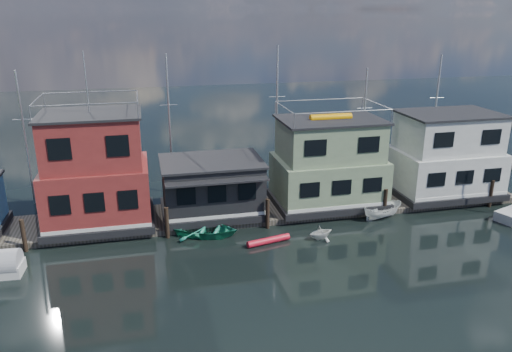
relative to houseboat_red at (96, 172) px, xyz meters
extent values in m
plane|color=black|center=(8.50, -12.00, -4.10)|extent=(160.00, 160.00, 0.00)
cube|color=#595147|center=(8.50, 0.00, -3.90)|extent=(48.00, 5.00, 0.40)
cube|color=black|center=(0.00, 0.00, -3.45)|extent=(7.40, 5.90, 0.50)
cube|color=maroon|center=(0.00, 0.00, -1.33)|extent=(7.00, 5.50, 3.74)
cube|color=maroon|center=(0.00, 0.00, 2.27)|extent=(6.30, 4.95, 3.46)
cube|color=black|center=(0.00, 0.00, 4.08)|extent=(6.65, 5.23, 0.16)
cylinder|color=silver|center=(0.00, 0.00, 6.16)|extent=(0.08, 0.08, 4.00)
cube|color=black|center=(8.00, 0.00, -3.45)|extent=(7.40, 5.40, 0.50)
cube|color=black|center=(8.00, 0.00, -1.50)|extent=(7.00, 5.00, 3.40)
cube|color=black|center=(8.00, 0.00, 0.28)|extent=(7.30, 5.30, 0.16)
cube|color=black|center=(8.00, -2.80, -0.31)|extent=(7.00, 1.20, 0.12)
cube|color=black|center=(17.00, 0.00, -3.45)|extent=(8.40, 5.90, 0.50)
cube|color=gray|center=(17.00, 0.00, -1.64)|extent=(8.00, 5.50, 3.12)
cube|color=gray|center=(17.00, 0.00, 1.36)|extent=(7.20, 4.95, 2.88)
cube|color=black|center=(17.00, 0.00, 2.88)|extent=(7.60, 5.23, 0.16)
cylinder|color=#ED9B04|center=(17.00, 0.00, 3.05)|extent=(3.20, 0.56, 0.56)
cube|color=black|center=(27.00, 0.00, -3.45)|extent=(8.40, 5.90, 0.50)
cube|color=silver|center=(27.00, 0.00, -1.64)|extent=(8.00, 5.50, 3.12)
cube|color=silver|center=(27.00, 0.00, 1.36)|extent=(7.20, 4.95, 2.88)
cube|color=black|center=(27.00, 0.00, 2.88)|extent=(7.60, 5.23, 0.16)
cylinder|color=#2D2116|center=(-4.50, -2.80, -3.00)|extent=(0.28, 0.28, 2.20)
cylinder|color=#2D2116|center=(4.50, -2.80, -3.00)|extent=(0.28, 0.28, 2.20)
cylinder|color=#2D2116|center=(11.50, -2.80, -3.00)|extent=(0.28, 0.28, 2.20)
cylinder|color=#2D2116|center=(20.50, -2.80, -3.00)|extent=(0.28, 0.28, 2.20)
cylinder|color=#2D2116|center=(29.50, -2.80, -3.00)|extent=(0.28, 0.28, 2.20)
cylinder|color=silver|center=(-5.50, 6.00, 1.15)|extent=(0.16, 0.16, 10.50)
cylinder|color=silver|center=(-5.50, 6.00, 2.72)|extent=(1.40, 0.06, 0.06)
cylinder|color=silver|center=(5.50, 6.00, 1.65)|extent=(0.16, 0.16, 11.50)
cylinder|color=silver|center=(5.50, 6.00, 3.37)|extent=(1.40, 0.06, 0.06)
cylinder|color=silver|center=(14.50, 6.00, 1.90)|extent=(0.16, 0.16, 12.00)
cylinder|color=silver|center=(14.50, 6.00, 3.70)|extent=(1.40, 0.06, 0.06)
cylinder|color=silver|center=(22.50, 6.00, 0.90)|extent=(0.16, 0.16, 10.00)
cylinder|color=silver|center=(22.50, 6.00, 2.40)|extent=(1.40, 0.06, 0.06)
cylinder|color=silver|center=(29.50, 6.00, 1.40)|extent=(0.16, 0.16, 11.00)
cylinder|color=silver|center=(29.50, 6.00, 3.05)|extent=(1.40, 0.06, 0.06)
cylinder|color=red|center=(10.96, -5.22, -3.88)|extent=(3.06, 1.12, 0.45)
imported|color=#268D6F|center=(7.13, -3.05, -3.66)|extent=(5.17, 4.52, 0.89)
imported|color=white|center=(20.17, -3.10, -3.49)|extent=(3.32, 1.69, 1.22)
imported|color=silver|center=(14.58, -5.28, -3.62)|extent=(2.18, 2.00, 0.96)
camera|label=1|loc=(3.45, -34.20, 10.66)|focal=35.00mm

